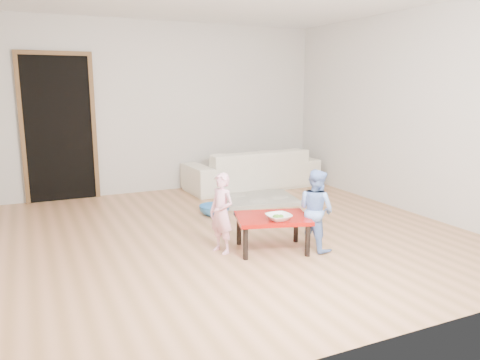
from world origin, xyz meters
TOP-DOWN VIEW (x-y plane):
  - floor at (0.00, 0.00)m, footprint 5.00×5.00m
  - back_wall at (0.00, 2.50)m, footprint 5.00×0.02m
  - right_wall at (2.50, 0.00)m, footprint 0.02×5.00m
  - doorway at (-1.60, 2.48)m, footprint 1.02×0.08m
  - sofa at (1.26, 2.05)m, footprint 2.19×0.93m
  - cushion at (0.82, 1.90)m, footprint 0.51×0.47m
  - red_table at (0.13, -0.68)m, footprint 0.84×0.72m
  - bowl at (0.12, -0.83)m, footprint 0.24×0.24m
  - broccoli at (0.12, -0.83)m, footprint 0.12×0.12m
  - child_pink at (-0.35, -0.52)m, footprint 0.28×0.34m
  - child_blue at (0.55, -0.83)m, footprint 0.40×0.47m
  - basin at (0.10, 0.79)m, footprint 0.40×0.40m
  - blanket at (0.94, 1.22)m, footprint 1.20×1.06m

SIDE VIEW (x-z plane):
  - floor at x=0.00m, z-range -0.01..0.01m
  - blanket at x=0.94m, z-range 0.00..0.05m
  - basin at x=0.10m, z-range 0.00..0.12m
  - red_table at x=0.13m, z-range 0.00..0.36m
  - sofa at x=1.26m, z-range 0.00..0.63m
  - broccoli at x=0.12m, z-range 0.36..0.41m
  - bowl at x=0.12m, z-range 0.36..0.42m
  - child_pink at x=-0.35m, z-range 0.00..0.81m
  - child_blue at x=0.55m, z-range 0.00..0.83m
  - cushion at x=0.82m, z-range 0.41..0.53m
  - doorway at x=-1.60m, z-range -0.03..2.08m
  - back_wall at x=0.00m, z-range 0.00..2.60m
  - right_wall at x=2.50m, z-range 0.00..2.60m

